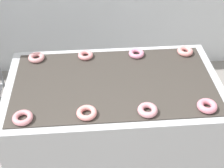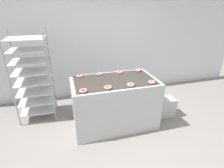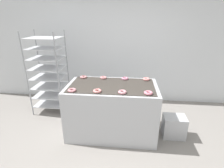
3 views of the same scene
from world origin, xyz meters
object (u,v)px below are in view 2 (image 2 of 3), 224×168
object	(u,v)px
donut_near_midleft	(108,87)
glaze_bin	(165,107)
donut_near_right	(152,82)
donut_near_left	(83,91)
donut_far_left	(80,76)
donut_far_right	(138,70)
fryer_machine	(114,102)
donut_far_midleft	(100,74)
donut_far_midright	(120,72)
donut_near_midright	(131,85)
baking_rack_cart	(33,76)

from	to	relation	value
donut_near_midleft	glaze_bin	bearing A→B (deg)	12.27
glaze_bin	donut_near_right	bearing A→B (deg)	-151.61
donut_near_midleft	donut_near_left	bearing A→B (deg)	-178.37
donut_near_midleft	donut_far_left	xyz separation A→B (m)	(-0.38, 0.63, 0.00)
glaze_bin	donut_far_right	distance (m)	0.96
fryer_machine	donut_near_right	size ratio (longest dim) A/B	11.87
donut_near_midleft	donut_near_right	xyz separation A→B (m)	(0.77, -0.00, 0.00)
donut_near_right	donut_far_right	bearing A→B (deg)	88.19
donut_far_midleft	donut_far_midright	xyz separation A→B (m)	(0.40, -0.01, 0.00)
donut_near_right	donut_far_midleft	world-z (taller)	donut_near_right
donut_near_midright	donut_far_midright	world-z (taller)	donut_near_midright
donut_near_midleft	fryer_machine	bearing A→B (deg)	57.61
fryer_machine	donut_far_midright	bearing A→B (deg)	56.80
donut_near_right	donut_far_midleft	distance (m)	0.99
glaze_bin	donut_far_midright	size ratio (longest dim) A/B	3.20
fryer_machine	donut_far_right	bearing A→B (deg)	27.70
donut_near_midright	donut_far_midright	bearing A→B (deg)	88.44
donut_near_midleft	donut_near_midright	xyz separation A→B (m)	(0.38, -0.01, 0.00)
donut_near_midright	donut_far_left	world-z (taller)	donut_near_midright
fryer_machine	donut_near_midright	world-z (taller)	donut_near_midright
donut_near_midright	fryer_machine	bearing A→B (deg)	120.83
fryer_machine	donut_near_right	distance (m)	0.81
baking_rack_cart	donut_near_midleft	world-z (taller)	baking_rack_cart
fryer_machine	donut_far_left	size ratio (longest dim) A/B	12.33
baking_rack_cart	donut_near_right	distance (m)	2.24
donut_near_midleft	donut_far_midright	xyz separation A→B (m)	(0.40, 0.62, -0.00)
glaze_bin	donut_near_right	world-z (taller)	donut_near_right
donut_near_left	donut_near_midright	world-z (taller)	donut_near_midright
donut_far_midleft	donut_near_midleft	bearing A→B (deg)	-90.11
donut_far_right	glaze_bin	bearing A→B (deg)	-33.84
donut_near_left	donut_far_midright	distance (m)	1.01
donut_near_midleft	donut_near_midright	distance (m)	0.38
donut_near_midleft	donut_far_right	distance (m)	1.00
glaze_bin	donut_far_midleft	world-z (taller)	donut_far_midleft
donut_near_midright	donut_near_right	bearing A→B (deg)	0.80
donut_far_midleft	donut_far_left	bearing A→B (deg)	-179.59
glaze_bin	donut_near_right	xyz separation A→B (m)	(-0.52, -0.28, 0.75)
donut_near_left	donut_far_left	world-z (taller)	same
donut_far_left	fryer_machine	bearing A→B (deg)	-29.15
donut_far_left	donut_far_midleft	distance (m)	0.38
donut_far_midright	donut_near_midright	bearing A→B (deg)	-91.56
donut_near_right	donut_far_left	distance (m)	1.31
glaze_bin	fryer_machine	bearing A→B (deg)	178.60
donut_near_midright	glaze_bin	bearing A→B (deg)	17.61
donut_near_left	donut_near_right	bearing A→B (deg)	0.45
donut_far_midright	donut_far_right	xyz separation A→B (m)	(0.39, -0.00, 0.00)
fryer_machine	donut_near_left	bearing A→B (deg)	-151.55
glaze_bin	donut_near_midleft	bearing A→B (deg)	-167.73
donut_near_right	donut_far_midright	size ratio (longest dim) A/B	1.06
glaze_bin	donut_near_midright	bearing A→B (deg)	-162.39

